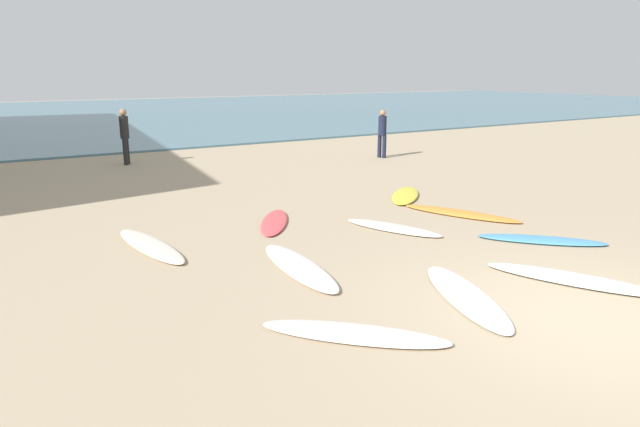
# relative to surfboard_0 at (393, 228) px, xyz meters

# --- Properties ---
(ground_plane) EXTENTS (120.00, 120.00, 0.00)m
(ground_plane) POSITION_rel_surfboard_0_xyz_m (-0.56, -4.39, -0.04)
(ground_plane) COLOR tan
(ocean_water) EXTENTS (120.00, 40.00, 0.08)m
(ocean_water) POSITION_rel_surfboard_0_xyz_m (-0.56, 33.00, 0.00)
(ocean_water) COLOR slate
(ocean_water) RESTS_ON ground_plane
(surfboard_0) EXTENTS (1.24, 2.09, 0.07)m
(surfboard_0) POSITION_rel_surfboard_0_xyz_m (0.00, 0.00, 0.00)
(surfboard_0) COLOR silver
(surfboard_0) RESTS_ON ground_plane
(surfboard_1) EXTENTS (1.55, 2.45, 0.09)m
(surfboard_1) POSITION_rel_surfboard_0_xyz_m (0.45, -3.51, 0.01)
(surfboard_1) COLOR white
(surfboard_1) RESTS_ON ground_plane
(surfboard_2) EXTENTS (1.90, 1.85, 0.09)m
(surfboard_2) POSITION_rel_surfboard_0_xyz_m (2.06, 2.03, 0.01)
(surfboard_2) COLOR yellow
(surfboard_2) RESTS_ON ground_plane
(surfboard_3) EXTENTS (0.82, 2.46, 0.09)m
(surfboard_3) POSITION_rel_surfboard_0_xyz_m (-2.63, -0.95, 0.01)
(surfboard_3) COLOR white
(surfboard_3) RESTS_ON ground_plane
(surfboard_4) EXTENTS (1.48, 2.58, 0.07)m
(surfboard_4) POSITION_rel_surfboard_0_xyz_m (1.92, 0.09, -0.00)
(surfboard_4) COLOR orange
(surfboard_4) RESTS_ON ground_plane
(surfboard_5) EXTENTS (1.50, 1.94, 0.07)m
(surfboard_5) POSITION_rel_surfboard_0_xyz_m (-1.73, 1.58, -0.00)
(surfboard_5) COLOR #E14F52
(surfboard_5) RESTS_ON ground_plane
(surfboard_6) EXTENTS (0.81, 2.52, 0.08)m
(surfboard_6) POSITION_rel_surfboard_0_xyz_m (-4.25, 1.34, 0.01)
(surfboard_6) COLOR #F1E0CA
(surfboard_6) RESTS_ON ground_plane
(surfboard_7) EXTENTS (1.88, 1.93, 0.07)m
(surfboard_7) POSITION_rel_surfboard_0_xyz_m (1.74, -2.02, -0.00)
(surfboard_7) COLOR #4C99D4
(surfboard_7) RESTS_ON ground_plane
(surfboard_8) EXTENTS (1.92, 1.95, 0.06)m
(surfboard_8) POSITION_rel_surfboard_0_xyz_m (-3.20, -3.21, -0.00)
(surfboard_8) COLOR silver
(surfboard_8) RESTS_ON ground_plane
(surfboard_9) EXTENTS (1.44, 2.40, 0.06)m
(surfboard_9) POSITION_rel_surfboard_0_xyz_m (-1.30, -3.11, -0.00)
(surfboard_9) COLOR silver
(surfboard_9) RESTS_ON ground_plane
(beachgoer_near) EXTENTS (0.35, 0.35, 1.65)m
(beachgoer_near) POSITION_rel_surfboard_0_xyz_m (5.50, 7.31, 0.88)
(beachgoer_near) COLOR #191E33
(beachgoer_near) RESTS_ON ground_plane
(beachgoer_far) EXTENTS (0.38, 0.38, 1.78)m
(beachgoer_far) POSITION_rel_surfboard_0_xyz_m (-2.41, 10.56, 0.96)
(beachgoer_far) COLOR black
(beachgoer_far) RESTS_ON ground_plane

